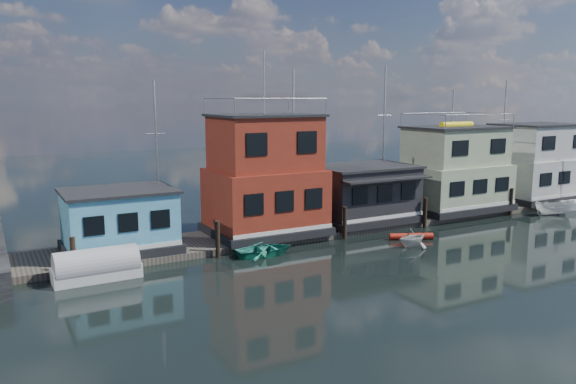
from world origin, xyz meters
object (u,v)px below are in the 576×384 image
red_kayak (411,236)px  tarp_runabout (97,267)px  dinghy_teal (265,249)px  houseboat_green (454,170)px  houseboat_white (537,163)px  houseboat_red (265,178)px  houseboat_dark (363,193)px  houseboat_blue (119,221)px  dinghy_white (412,237)px  motorboat (555,208)px

red_kayak → tarp_runabout: (-19.86, 1.40, 0.44)m
red_kayak → dinghy_teal: 10.30m
houseboat_green → houseboat_white: bearing=-0.0°
houseboat_red → red_kayak: 10.47m
houseboat_green → houseboat_white: houseboat_green is taller
houseboat_dark → houseboat_blue: bearing=179.9°
houseboat_red → dinghy_teal: size_ratio=3.36×
houseboat_white → dinghy_white: (-19.76, -6.35, -2.94)m
houseboat_red → motorboat: size_ratio=3.71×
houseboat_dark → houseboat_white: size_ratio=0.88×
motorboat → houseboat_dark: bearing=101.3°
motorboat → dinghy_white: bearing=123.8°
red_kayak → dinghy_white: bearing=-105.3°
dinghy_white → houseboat_blue: bearing=63.6°
houseboat_blue → red_kayak: size_ratio=2.19×
houseboat_blue → red_kayak: bearing=-15.6°
houseboat_dark → dinghy_white: 6.63m
dinghy_teal → houseboat_white: bearing=-79.5°
houseboat_white → tarp_runabout: size_ratio=1.91×
houseboat_green → houseboat_white: size_ratio=1.00×
houseboat_green → tarp_runabout: 28.87m
houseboat_red → houseboat_dark: (8.00, -0.02, -1.69)m
houseboat_red → dinghy_teal: houseboat_red is taller
houseboat_red → houseboat_white: size_ratio=1.41×
houseboat_blue → dinghy_teal: houseboat_blue is taller
red_kayak → houseboat_red: bearing=173.1°
houseboat_green → tarp_runabout: houseboat_green is taller
red_kayak → motorboat: bearing=25.8°
houseboat_green → dinghy_teal: size_ratio=2.38×
red_kayak → dinghy_white: 1.82m
houseboat_dark → tarp_runabout: 19.90m
houseboat_dark → dinghy_white: size_ratio=3.28×
houseboat_green → red_kayak: 10.51m
motorboat → houseboat_green: bearing=83.3°
red_kayak → tarp_runabout: 19.92m
houseboat_red → tarp_runabout: bearing=-162.7°
tarp_runabout → motorboat: bearing=-2.7°
dinghy_white → dinghy_teal: bearing=68.3°
houseboat_red → houseboat_green: (17.00, 0.00, -0.55)m
houseboat_red → motorboat: bearing=-10.7°
motorboat → houseboat_red: bearing=106.5°
houseboat_green → dinghy_white: bearing=-147.0°
houseboat_dark → motorboat: bearing=-15.9°
houseboat_red → houseboat_green: houseboat_red is taller
houseboat_green → houseboat_blue: bearing=-180.0°
houseboat_blue → houseboat_dark: 17.50m
houseboat_dark → motorboat: houseboat_dark is taller
houseboat_blue → houseboat_red: (9.50, 0.00, 1.90)m
houseboat_dark → dinghy_teal: size_ratio=2.09×
red_kayak → houseboat_green: bearing=53.8°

